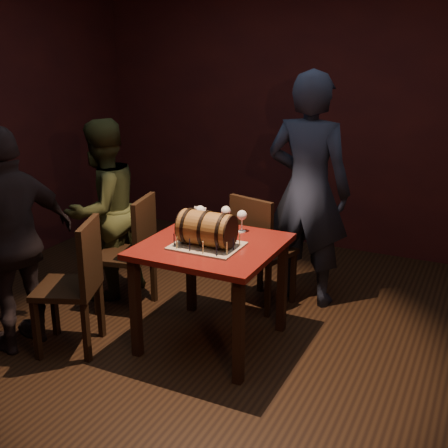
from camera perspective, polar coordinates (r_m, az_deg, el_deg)
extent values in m
plane|color=black|center=(3.94, -1.37, -13.29)|extent=(5.00, 5.00, 0.00)
cube|color=black|center=(5.74, 10.29, 11.22)|extent=(5.00, 0.04, 2.80)
cube|color=#4D0F0C|center=(3.81, -1.28, -2.26)|extent=(0.90, 0.90, 0.04)
cube|color=black|center=(3.84, -8.98, -8.39)|extent=(0.06, 0.06, 0.71)
cube|color=black|center=(3.50, 1.49, -10.93)|extent=(0.06, 0.06, 0.71)
cube|color=black|center=(4.43, -3.37, -4.54)|extent=(0.06, 0.06, 0.71)
cube|color=black|center=(4.13, 5.91, -6.29)|extent=(0.06, 0.06, 0.71)
cube|color=gray|center=(3.74, -1.75, -2.24)|extent=(0.45, 0.35, 0.01)
cylinder|color=brown|center=(3.70, -1.76, -0.48)|extent=(0.34, 0.23, 0.23)
cylinder|color=black|center=(3.76, -3.48, -0.21)|extent=(0.02, 0.25, 0.25)
cylinder|color=black|center=(3.70, -1.76, -0.48)|extent=(0.02, 0.25, 0.25)
cylinder|color=black|center=(3.64, 0.01, -0.76)|extent=(0.02, 0.25, 0.25)
cylinder|color=black|center=(3.78, -4.13, -0.11)|extent=(0.01, 0.22, 0.22)
cylinder|color=black|center=(3.62, 0.70, -0.87)|extent=(0.01, 0.22, 0.22)
cylinder|color=black|center=(3.79, -4.40, -0.06)|extent=(0.04, 0.02, 0.02)
sphere|color=black|center=(3.80, -4.66, -0.02)|extent=(0.03, 0.03, 0.03)
cylinder|color=#F3E291|center=(3.67, -4.83, -1.91)|extent=(0.01, 0.01, 0.08)
cylinder|color=black|center=(3.66, -4.85, -1.25)|extent=(0.00, 0.00, 0.01)
cylinder|color=black|center=(3.63, -3.51, -2.14)|extent=(0.01, 0.01, 0.08)
cylinder|color=black|center=(3.61, -3.52, -1.47)|extent=(0.00, 0.00, 0.01)
cylinder|color=#F3E291|center=(3.58, -2.15, -2.38)|extent=(0.01, 0.01, 0.08)
cylinder|color=black|center=(3.57, -2.16, -1.70)|extent=(0.00, 0.00, 0.01)
cylinder|color=black|center=(3.54, -0.76, -2.62)|extent=(0.01, 0.01, 0.08)
cylinder|color=black|center=(3.52, -0.77, -1.94)|extent=(0.00, 0.00, 0.01)
cylinder|color=#F3E291|center=(3.56, 0.30, -2.51)|extent=(0.01, 0.01, 0.08)
cylinder|color=black|center=(3.54, 0.30, -1.83)|extent=(0.00, 0.00, 0.01)
cylinder|color=black|center=(3.64, 0.96, -2.03)|extent=(0.01, 0.01, 0.08)
cylinder|color=black|center=(3.62, 0.97, -1.36)|extent=(0.00, 0.00, 0.01)
cylinder|color=#F3E291|center=(3.72, 1.60, -1.57)|extent=(0.01, 0.01, 0.08)
cylinder|color=black|center=(3.71, 1.60, -0.91)|extent=(0.00, 0.00, 0.01)
cylinder|color=black|center=(3.78, 1.23, -1.24)|extent=(0.01, 0.01, 0.08)
cylinder|color=black|center=(3.77, 1.24, -0.59)|extent=(0.00, 0.00, 0.01)
cylinder|color=#F3E291|center=(3.82, -0.09, -1.03)|extent=(0.01, 0.01, 0.08)
cylinder|color=black|center=(3.81, -0.09, -0.39)|extent=(0.00, 0.00, 0.01)
cylinder|color=black|center=(3.86, -1.38, -0.82)|extent=(0.01, 0.01, 0.08)
cylinder|color=black|center=(3.85, -1.39, -0.19)|extent=(0.00, 0.00, 0.01)
cylinder|color=#F3E291|center=(3.91, -2.65, -0.62)|extent=(0.01, 0.01, 0.08)
cylinder|color=black|center=(3.89, -2.65, 0.01)|extent=(0.00, 0.00, 0.01)
cylinder|color=black|center=(3.89, -3.62, -0.72)|extent=(0.01, 0.01, 0.08)
cylinder|color=black|center=(3.88, -3.64, -0.09)|extent=(0.00, 0.00, 0.01)
cylinder|color=#F3E291|center=(3.81, -4.34, -1.13)|extent=(0.01, 0.01, 0.08)
cylinder|color=black|center=(3.80, -4.36, -0.49)|extent=(0.00, 0.00, 0.01)
cylinder|color=black|center=(3.73, -5.09, -1.57)|extent=(0.01, 0.01, 0.08)
cylinder|color=black|center=(3.72, -5.11, -0.92)|extent=(0.00, 0.00, 0.01)
cylinder|color=silver|center=(4.15, -2.42, -0.22)|extent=(0.06, 0.06, 0.01)
cylinder|color=silver|center=(4.13, -2.42, 0.40)|extent=(0.01, 0.01, 0.09)
sphere|color=silver|center=(4.11, -2.44, 1.40)|extent=(0.07, 0.07, 0.07)
sphere|color=#591114|center=(4.11, -2.44, 1.30)|extent=(0.05, 0.05, 0.05)
cylinder|color=silver|center=(4.13, 0.19, -0.27)|extent=(0.06, 0.06, 0.01)
cylinder|color=silver|center=(4.12, 0.19, 0.35)|extent=(0.01, 0.01, 0.09)
sphere|color=silver|center=(4.10, 0.19, 1.35)|extent=(0.07, 0.07, 0.07)
cylinder|color=silver|center=(4.03, 1.82, -0.75)|extent=(0.06, 0.06, 0.01)
cylinder|color=silver|center=(4.02, 1.82, -0.11)|extent=(0.01, 0.01, 0.09)
sphere|color=silver|center=(4.00, 1.84, 0.91)|extent=(0.07, 0.07, 0.07)
sphere|color=#BF594C|center=(4.00, 1.83, 0.81)|extent=(0.05, 0.05, 0.05)
cylinder|color=silver|center=(4.01, -2.04, 0.22)|extent=(0.07, 0.07, 0.15)
cylinder|color=#9E5414|center=(4.02, -2.03, -0.01)|extent=(0.06, 0.06, 0.11)
cylinder|color=white|center=(4.00, -2.04, 0.89)|extent=(0.06, 0.06, 0.02)
cube|color=black|center=(4.51, 4.14, -2.83)|extent=(0.49, 0.49, 0.04)
cube|color=black|center=(4.63, 7.04, -5.47)|extent=(0.04, 0.04, 0.43)
cube|color=black|center=(4.81, 3.71, -4.44)|extent=(0.04, 0.04, 0.43)
cube|color=black|center=(4.38, 4.48, -6.83)|extent=(0.04, 0.04, 0.43)
cube|color=black|center=(4.57, 1.07, -5.66)|extent=(0.04, 0.04, 0.43)
cube|color=black|center=(4.29, 2.75, -0.35)|extent=(0.40, 0.15, 0.46)
cube|color=black|center=(4.49, -10.09, -3.18)|extent=(0.47, 0.47, 0.04)
cube|color=black|center=(4.78, -10.98, -4.90)|extent=(0.04, 0.04, 0.43)
cube|color=black|center=(4.50, -12.79, -6.50)|extent=(0.04, 0.04, 0.43)
cube|color=black|center=(4.66, -7.17, -5.35)|extent=(0.04, 0.04, 0.43)
cube|color=black|center=(4.37, -8.77, -7.04)|extent=(0.04, 0.04, 0.43)
cube|color=black|center=(4.33, -8.09, -0.32)|extent=(0.12, 0.40, 0.46)
cube|color=black|center=(3.99, -15.68, -6.33)|extent=(0.52, 0.52, 0.04)
cube|color=black|center=(4.29, -16.83, -8.14)|extent=(0.04, 0.04, 0.43)
cube|color=black|center=(4.01, -18.53, -10.23)|extent=(0.04, 0.04, 0.43)
cube|color=black|center=(4.18, -12.43, -8.45)|extent=(0.04, 0.04, 0.43)
cube|color=black|center=(3.90, -13.82, -10.64)|extent=(0.04, 0.04, 0.43)
cube|color=black|center=(3.84, -13.46, -3.07)|extent=(0.19, 0.39, 0.46)
imported|color=#192032|center=(4.48, 8.53, 3.37)|extent=(0.70, 0.47, 1.87)
imported|color=#2F361B|center=(4.70, -12.19, 1.40)|extent=(0.67, 0.80, 1.48)
imported|color=black|center=(4.03, -20.63, -1.63)|extent=(0.58, 0.97, 1.55)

